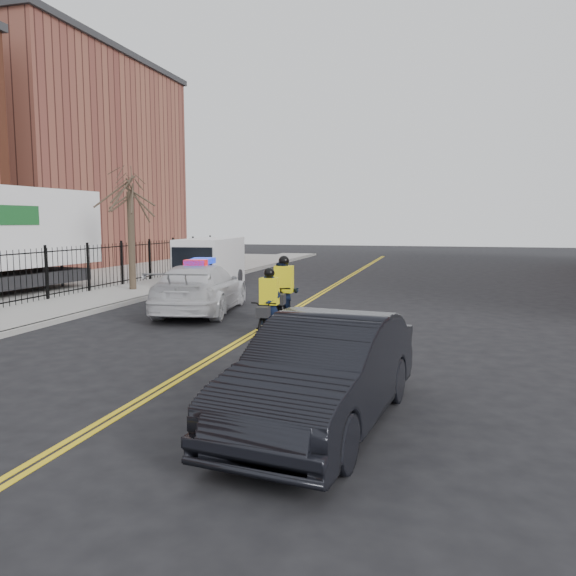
% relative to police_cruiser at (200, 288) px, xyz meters
% --- Properties ---
extents(ground, '(120.00, 120.00, 0.00)m').
position_rel_police_cruiser_xyz_m(ground, '(2.75, -5.95, -0.80)').
color(ground, black).
rests_on(ground, ground).
extents(center_line_left, '(0.10, 60.00, 0.01)m').
position_rel_police_cruiser_xyz_m(center_line_left, '(2.67, 2.05, -0.79)').
color(center_line_left, yellow).
rests_on(center_line_left, ground).
extents(center_line_right, '(0.10, 60.00, 0.01)m').
position_rel_police_cruiser_xyz_m(center_line_right, '(2.83, 2.05, -0.79)').
color(center_line_right, yellow).
rests_on(center_line_right, ground).
extents(sidewalk, '(3.00, 60.00, 0.15)m').
position_rel_police_cruiser_xyz_m(sidewalk, '(-4.75, 2.05, -0.72)').
color(sidewalk, gray).
rests_on(sidewalk, ground).
extents(curb, '(0.20, 60.00, 0.15)m').
position_rel_police_cruiser_xyz_m(curb, '(-3.25, 2.05, -0.72)').
color(curb, gray).
rests_on(curb, ground).
extents(iron_fence, '(0.12, 28.00, 2.00)m').
position_rel_police_cruiser_xyz_m(iron_fence, '(-6.25, 2.05, 0.20)').
color(iron_fence, black).
rests_on(iron_fence, ground).
extents(warehouse_far, '(14.00, 18.00, 14.00)m').
position_rel_police_cruiser_xyz_m(warehouse_far, '(-20.25, 18.05, 6.20)').
color(warehouse_far, brown).
rests_on(warehouse_far, ground).
extents(street_tree, '(3.20, 3.20, 4.80)m').
position_rel_police_cruiser_xyz_m(street_tree, '(-4.85, 4.05, 2.74)').
color(street_tree, '#342A1F').
rests_on(street_tree, sidewalk).
extents(police_cruiser, '(3.05, 5.72, 1.74)m').
position_rel_police_cruiser_xyz_m(police_cruiser, '(0.00, 0.00, 0.00)').
color(police_cruiser, silver).
rests_on(police_cruiser, ground).
extents(dark_sedan, '(2.27, 4.96, 1.58)m').
position_rel_police_cruiser_xyz_m(dark_sedan, '(5.86, -8.92, -0.01)').
color(dark_sedan, black).
rests_on(dark_sedan, ground).
extents(cargo_van, '(2.42, 5.37, 2.18)m').
position_rel_police_cruiser_xyz_m(cargo_van, '(-2.61, 6.92, 0.27)').
color(cargo_van, white).
rests_on(cargo_van, ground).
extents(cyclist_near, '(0.72, 1.83, 1.77)m').
position_rel_police_cruiser_xyz_m(cyclist_near, '(3.26, -3.06, -0.18)').
color(cyclist_near, black).
rests_on(cyclist_near, ground).
extents(cyclist_far, '(0.93, 1.98, 1.97)m').
position_rel_police_cruiser_xyz_m(cyclist_far, '(3.15, -1.31, -0.02)').
color(cyclist_far, black).
rests_on(cyclist_far, ground).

